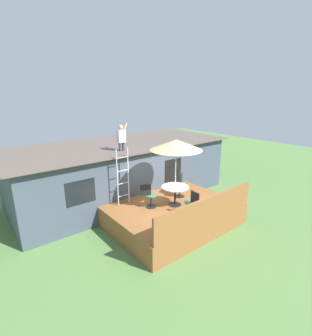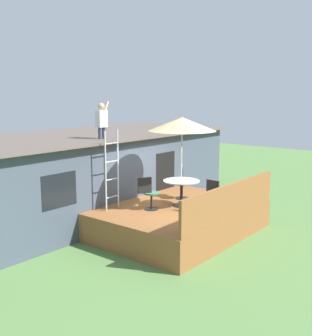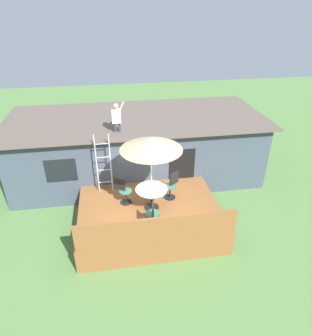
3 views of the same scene
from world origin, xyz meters
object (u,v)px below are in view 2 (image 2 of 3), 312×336
Objects in this scene: patio_table at (181,186)px; person_figure at (102,118)px; patio_chair_near at (209,196)px; patio_chair_left at (149,194)px; patio_chair_right at (182,183)px; step_ladder at (112,170)px; patio_umbrella at (182,124)px.

person_figure is (-0.90, 2.26, 1.89)m from patio_table.
patio_table is 1.13× the size of patio_chair_near.
patio_chair_left is (-0.88, 0.47, -0.13)m from patio_table.
patio_chair_right is at bearing -46.15° from person_figure.
patio_table is 1.01m from patio_chair_left.
step_ladder reaches higher than patio_chair_left.
patio_table is 0.94× the size of person_figure.
step_ladder is at bearing 37.20° from patio_chair_near.
patio_chair_right is 1.74m from patio_chair_near.
patio_chair_right is (0.77, 0.52, -1.89)m from patio_umbrella.
person_figure is (-0.90, 2.26, 0.13)m from patio_umbrella.
person_figure is 1.21× the size of patio_chair_right.
patio_table is 0.41× the size of patio_umbrella.
patio_chair_near is (-0.88, -1.50, 0.00)m from patio_chair_right.
patio_chair_left and patio_chair_right have the same top height.
patio_table is 3.08m from person_figure.
person_figure is at bearing 59.02° from step_ladder.
person_figure is 1.21× the size of patio_chair_near.
patio_umbrella is 2.14m from patio_chair_left.
patio_umbrella is 2.76× the size of patio_chair_right.
person_figure is at bearing 118.44° from patio_chair_left.
patio_chair_near is (0.80, -3.25, -2.02)m from person_figure.
person_figure is at bearing 111.79° from patio_table.
person_figure reaches higher than patio_umbrella.
person_figure reaches higher than patio_chair_near.
patio_chair_near is (0.78, -1.45, 0.00)m from patio_chair_left.
patio_table is at bearing -68.21° from person_figure.
patio_chair_left and patio_chair_near have the same top height.
patio_chair_right is at bearing 29.62° from patio_chair_left.
patio_chair_left is 1.65m from patio_chair_near.
patio_umbrella is 2.29× the size of person_figure.
patio_chair_right is at bearing -19.16° from step_ladder.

